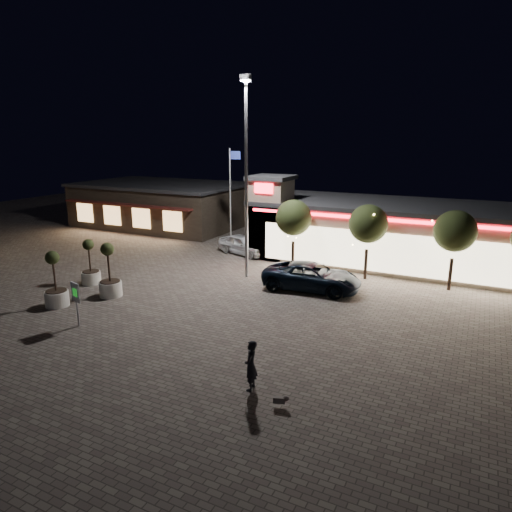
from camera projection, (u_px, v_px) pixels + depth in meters
The scene contains 16 objects.
ground at pixel (141, 313), 23.65m from camera, with size 90.00×90.00×0.00m, color #675D53.
retail_building at pixel (390, 232), 32.68m from camera, with size 20.40×8.40×6.10m.
restaurant_building at pixel (162, 204), 46.43m from camera, with size 16.40×11.00×4.30m.
floodlight_pole at pixel (246, 167), 27.93m from camera, with size 0.60×0.40×12.38m.
flagpole at pixel (231, 192), 34.52m from camera, with size 0.95×0.10×8.00m.
string_tree_a at pixel (294, 218), 30.54m from camera, with size 2.42×2.42×4.79m.
string_tree_b at pixel (368, 224), 28.39m from camera, with size 2.42×2.42×4.79m.
string_tree_c at pixel (455, 231), 26.23m from camera, with size 2.42×2.42×4.79m.
pickup_truck at pixel (312, 277), 27.00m from camera, with size 2.67×5.79×1.61m, color black.
white_sedan at pixel (244, 245), 35.15m from camera, with size 1.79×4.44×1.51m, color silver.
pedestrian at pixel (251, 365), 16.27m from camera, with size 0.69×0.45×1.88m, color black.
dog at pixel (281, 399), 15.34m from camera, with size 0.53×0.30×0.28m.
planter_left at pixel (91, 270), 28.07m from camera, with size 1.15×1.15×2.83m.
planter_mid at pixel (56, 289), 24.35m from camera, with size 1.24×1.24×3.06m.
planter_right at pixel (110, 280), 25.86m from camera, with size 1.28×1.28×3.14m.
valet_sign at pixel (76, 296), 21.58m from camera, with size 0.71×0.26×2.19m.
Camera 1 is at (15.20, -17.14, 8.87)m, focal length 32.00 mm.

